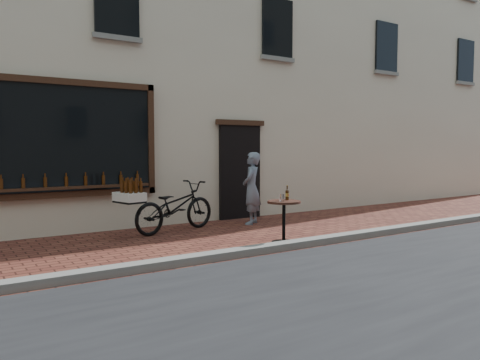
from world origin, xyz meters
TOP-DOWN VIEW (x-y plane):
  - ground at (0.00, 0.00)m, footprint 90.00×90.00m
  - kerb at (0.00, 0.20)m, footprint 90.00×0.25m
  - shop_building at (0.00, 6.50)m, footprint 28.00×6.20m
  - cargo_bicycle at (-0.20, 2.66)m, footprint 2.29×1.13m
  - bistro_table at (0.95, 0.59)m, footprint 0.59×0.59m
  - pedestrian at (1.66, 2.62)m, footprint 0.68×0.66m

SIDE VIEW (x-z plane):
  - ground at x=0.00m, z-range 0.00..0.00m
  - kerb at x=0.00m, z-range 0.00..0.12m
  - cargo_bicycle at x=-0.20m, z-range -0.02..1.05m
  - bistro_table at x=0.95m, z-range 0.03..1.04m
  - pedestrian at x=1.66m, z-range 0.00..1.58m
  - shop_building at x=0.00m, z-range 0.00..10.00m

